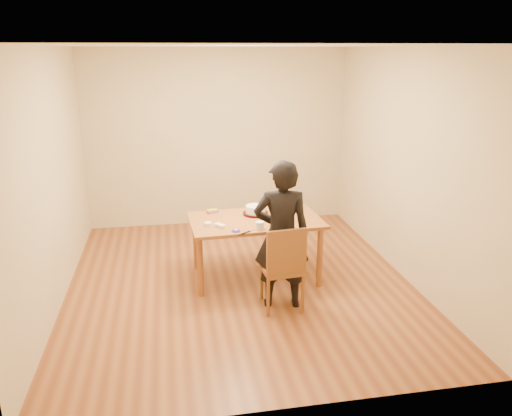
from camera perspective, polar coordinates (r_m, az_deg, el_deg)
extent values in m
cube|color=brown|center=(6.05, -1.85, -8.45)|extent=(4.00, 4.50, 0.00)
cube|color=silver|center=(5.43, -2.15, 18.06)|extent=(4.00, 4.50, 0.00)
cube|color=tan|center=(7.78, -4.40, 7.92)|extent=(4.00, 0.00, 2.70)
cube|color=tan|center=(5.67, -22.45, 2.93)|extent=(0.00, 4.50, 2.70)
cube|color=tan|center=(6.19, 16.72, 4.68)|extent=(0.00, 4.50, 2.70)
cube|color=brown|center=(5.90, -0.09, -1.43)|extent=(1.59, 1.00, 0.04)
cube|color=brown|center=(5.33, 2.99, -6.87)|extent=(0.47, 0.47, 0.04)
cylinder|color=red|center=(6.05, -0.05, -0.63)|extent=(0.31, 0.31, 0.02)
cylinder|color=white|center=(6.04, -0.05, -0.18)|extent=(0.24, 0.24, 0.08)
ellipsoid|color=white|center=(6.02, -0.05, 0.29)|extent=(0.24, 0.24, 0.03)
cylinder|color=white|center=(5.55, 0.43, -2.01)|extent=(0.10, 0.10, 0.09)
cylinder|color=#1B1693|center=(5.50, -2.31, -2.64)|extent=(0.09, 0.09, 0.01)
ellipsoid|color=white|center=(5.50, -2.32, -2.51)|extent=(0.04, 0.04, 0.02)
cylinder|color=white|center=(5.61, -3.93, -2.10)|extent=(0.08, 0.08, 0.04)
cylinder|color=white|center=(5.66, -4.40, -1.95)|extent=(0.07, 0.07, 0.04)
cylinder|color=white|center=(5.69, -5.52, -1.84)|extent=(0.08, 0.08, 0.04)
cube|color=#DD346D|center=(6.14, -4.97, -0.44)|extent=(0.15, 0.11, 0.02)
cube|color=green|center=(6.14, -5.03, -0.25)|extent=(0.14, 0.09, 0.02)
cube|color=black|center=(5.44, -1.34, -2.88)|extent=(0.15, 0.11, 0.01)
imported|color=black|center=(5.23, 2.94, -3.11)|extent=(0.64, 0.47, 1.61)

